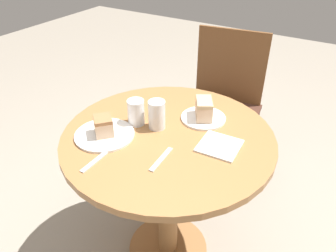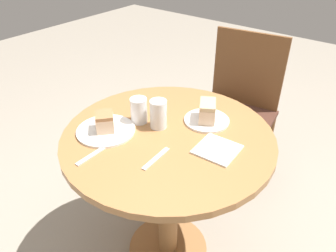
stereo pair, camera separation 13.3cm
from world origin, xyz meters
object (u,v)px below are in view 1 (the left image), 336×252
object	(u,v)px
cake_slice_far	(204,109)
glass_water	(157,116)
plate_far	(203,118)
cake_slice_near	(103,126)
glass_lemonade	(137,113)
chair	(223,102)
plate_near	(105,135)

from	to	relation	value
cake_slice_far	glass_water	distance (m)	0.21
plate_far	cake_slice_far	bearing A→B (deg)	0.00
cake_slice_near	glass_lemonade	world-z (taller)	glass_lemonade
plate_far	glass_water	world-z (taller)	glass_water
chair	glass_lemonade	bearing A→B (deg)	-103.52
chair	glass_water	world-z (taller)	chair
plate_near	glass_water	size ratio (longest dim) A/B	1.96
cake_slice_near	cake_slice_far	distance (m)	0.44
chair	cake_slice_near	distance (m)	1.04
chair	plate_far	xyz separation A→B (m)	(0.16, -0.65, 0.27)
plate_near	glass_water	distance (m)	0.23
plate_near	cake_slice_near	world-z (taller)	cake_slice_near
plate_near	plate_far	distance (m)	0.44
plate_near	plate_far	size ratio (longest dim) A/B	1.24
plate_far	glass_water	bearing A→B (deg)	-130.47
cake_slice_far	glass_lemonade	world-z (taller)	glass_lemonade
plate_far	cake_slice_near	size ratio (longest dim) A/B	1.81
plate_far	glass_lemonade	xyz separation A→B (m)	(-0.23, -0.18, 0.04)
glass_lemonade	glass_water	world-z (taller)	glass_water
chair	plate_near	size ratio (longest dim) A/B	3.80
plate_near	glass_water	world-z (taller)	glass_water
plate_near	plate_far	xyz separation A→B (m)	(0.29, 0.33, 0.00)
chair	cake_slice_near	xyz separation A→B (m)	(-0.13, -0.98, 0.31)
plate_near	cake_slice_near	distance (m)	0.04
cake_slice_far	glass_water	bearing A→B (deg)	-130.47
cake_slice_near	cake_slice_far	size ratio (longest dim) A/B	0.84
cake_slice_far	glass_water	size ratio (longest dim) A/B	1.04
cake_slice_far	cake_slice_near	bearing A→B (deg)	-131.35
chair	plate_far	bearing A→B (deg)	-84.71
plate_near	cake_slice_far	distance (m)	0.44
glass_lemonade	chair	bearing A→B (deg)	84.87
plate_far	cake_slice_near	distance (m)	0.44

